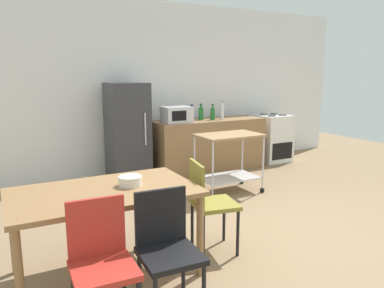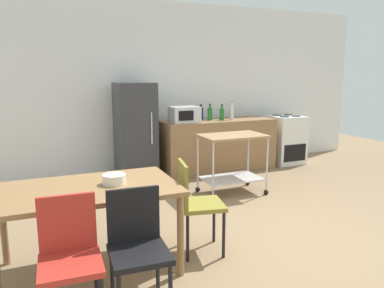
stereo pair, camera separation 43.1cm
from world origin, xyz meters
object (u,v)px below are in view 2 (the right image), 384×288
object	(u,v)px
bottle_sparkling_water	(210,114)
microwave	(184,115)
kitchen_cart	(232,154)
fruit_bowl	(114,179)
chair_red	(70,254)
bottle_sesame_oil	(232,112)
dining_table	(88,196)
refrigerator	(135,131)
bottle_hot_sauce	(222,114)
bottle_vinegar	(201,114)
chair_olive	(195,200)
stove_oven	(285,139)
chair_black	(137,244)

from	to	relation	value
bottle_sparkling_water	microwave	bearing A→B (deg)	-168.82
kitchen_cart	fruit_bowl	distance (m)	2.37
microwave	fruit_bowl	world-z (taller)	microwave
chair_red	bottle_sesame_oil	bearing A→B (deg)	49.46
dining_table	microwave	size ratio (longest dim) A/B	3.26
refrigerator	bottle_hot_sauce	distance (m)	1.50
bottle_vinegar	bottle_sesame_oil	world-z (taller)	bottle_sesame_oil
chair_red	bottle_vinegar	world-z (taller)	bottle_vinegar
chair_red	bottle_vinegar	distance (m)	4.24
refrigerator	bottle_sparkling_water	xyz separation A→B (m)	(1.29, -0.09, 0.24)
chair_olive	bottle_vinegar	size ratio (longest dim) A/B	3.31
refrigerator	bottle_sesame_oil	bearing A→B (deg)	-6.27
stove_oven	bottle_sparkling_water	xyz separation A→B (m)	(-1.61, -0.00, 0.56)
dining_table	bottle_vinegar	world-z (taller)	bottle_vinegar
kitchen_cart	bottle_vinegar	xyz separation A→B (m)	(0.11, 1.33, 0.44)
chair_olive	fruit_bowl	world-z (taller)	chair_olive
refrigerator	kitchen_cart	xyz separation A→B (m)	(1.04, -1.33, -0.20)
chair_olive	bottle_hot_sauce	size ratio (longest dim) A/B	3.24
bottle_hot_sauce	bottle_sesame_oil	bearing A→B (deg)	-3.15
refrigerator	kitchen_cart	bearing A→B (deg)	-51.84
chair_olive	bottle_vinegar	distance (m)	3.09
chair_red	stove_oven	world-z (taller)	stove_oven
chair_red	chair_olive	size ratio (longest dim) A/B	1.00
chair_black	microwave	bearing A→B (deg)	66.00
refrigerator	fruit_bowl	bearing A→B (deg)	-108.17
chair_olive	refrigerator	world-z (taller)	refrigerator
chair_red	stove_oven	bearing A→B (deg)	40.53
microwave	bottle_sparkling_water	distance (m)	0.52
stove_oven	refrigerator	bearing A→B (deg)	178.40
refrigerator	bottle_sparkling_water	world-z (taller)	refrigerator
chair_red	refrigerator	bearing A→B (deg)	71.08
kitchen_cart	microwave	size ratio (longest dim) A/B	1.98
bottle_hot_sauce	fruit_bowl	distance (m)	3.46
dining_table	bottle_sesame_oil	distance (m)	3.77
dining_table	bottle_hot_sauce	size ratio (longest dim) A/B	5.46
bottle_sparkling_water	bottle_sesame_oil	distance (m)	0.39
refrigerator	bottle_sesame_oil	size ratio (longest dim) A/B	4.83
microwave	bottle_hot_sauce	distance (m)	0.70
bottle_hot_sauce	chair_black	bearing A→B (deg)	-125.90
kitchen_cart	bottle_vinegar	bearing A→B (deg)	85.08
bottle_vinegar	bottle_sparkling_water	xyz separation A→B (m)	(0.13, -0.09, 0.00)
stove_oven	fruit_bowl	distance (m)	4.61
chair_black	bottle_sesame_oil	bearing A→B (deg)	55.00
refrigerator	bottle_vinegar	world-z (taller)	refrigerator
chair_red	stove_oven	size ratio (longest dim) A/B	0.97
chair_black	bottle_sparkling_water	bearing A→B (deg)	60.10
fruit_bowl	bottle_sparkling_water	bearing A→B (deg)	50.17
chair_red	bottle_sparkling_water	distance (m)	4.25
chair_red	bottle_vinegar	size ratio (longest dim) A/B	3.31
chair_black	bottle_vinegar	size ratio (longest dim) A/B	3.31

